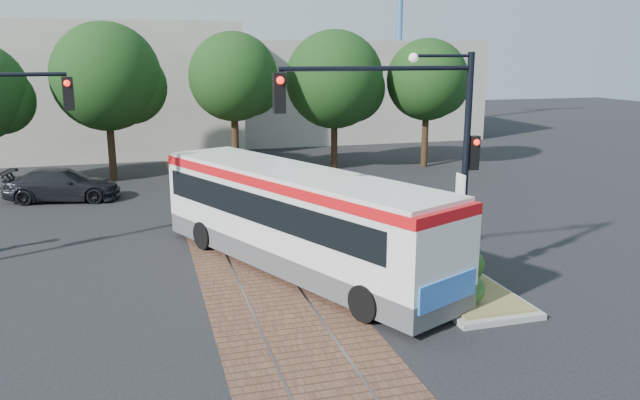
{
  "coord_description": "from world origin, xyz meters",
  "views": [
    {
      "loc": [
        -3.1,
        -15.3,
        6.19
      ],
      "look_at": [
        2.29,
        3.32,
        1.6
      ],
      "focal_mm": 35.0,
      "sensor_mm": 36.0,
      "label": 1
    }
  ],
  "objects_px": {
    "signal_pole_main": "(424,134)",
    "parked_car": "(63,185)",
    "city_bus": "(295,215)",
    "traffic_island": "(452,274)"
  },
  "relations": [
    {
      "from": "city_bus",
      "to": "signal_pole_main",
      "type": "bearing_deg",
      "value": -65.12
    },
    {
      "from": "city_bus",
      "to": "signal_pole_main",
      "type": "height_order",
      "value": "signal_pole_main"
    },
    {
      "from": "traffic_island",
      "to": "city_bus",
      "type": "bearing_deg",
      "value": 146.48
    },
    {
      "from": "signal_pole_main",
      "to": "parked_car",
      "type": "relative_size",
      "value": 1.27
    },
    {
      "from": "traffic_island",
      "to": "parked_car",
      "type": "height_order",
      "value": "parked_car"
    },
    {
      "from": "city_bus",
      "to": "signal_pole_main",
      "type": "distance_m",
      "value": 4.47
    },
    {
      "from": "traffic_island",
      "to": "parked_car",
      "type": "bearing_deg",
      "value": 129.34
    },
    {
      "from": "traffic_island",
      "to": "signal_pole_main",
      "type": "relative_size",
      "value": 0.87
    },
    {
      "from": "city_bus",
      "to": "parked_car",
      "type": "relative_size",
      "value": 2.31
    },
    {
      "from": "traffic_island",
      "to": "parked_car",
      "type": "xyz_separation_m",
      "value": [
        -11.26,
        13.73,
        0.36
      ]
    }
  ]
}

